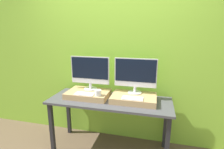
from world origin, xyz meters
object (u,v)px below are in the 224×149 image
(monitor_left, at_px, (90,72))
(keyboard_right, at_px, (133,98))
(keyboard_left, at_px, (85,94))
(mug, at_px, (98,93))
(monitor_right, at_px, (135,74))

(monitor_left, xyz_separation_m, keyboard_right, (0.64, -0.22, -0.25))
(keyboard_left, relative_size, mug, 3.09)
(monitor_right, bearing_deg, monitor_left, 180.00)
(monitor_left, bearing_deg, monitor_right, 0.00)
(keyboard_left, distance_m, mug, 0.19)
(monitor_left, xyz_separation_m, monitor_right, (0.64, 0.00, 0.00))
(monitor_left, height_order, keyboard_left, monitor_left)
(keyboard_left, height_order, monitor_right, monitor_right)
(keyboard_left, xyz_separation_m, mug, (0.19, 0.00, 0.03))
(mug, relative_size, monitor_right, 0.15)
(monitor_right, xyz_separation_m, keyboard_right, (-0.00, -0.22, -0.25))
(mug, xyz_separation_m, monitor_right, (0.45, 0.22, 0.22))
(keyboard_right, bearing_deg, keyboard_left, 180.00)
(mug, height_order, keyboard_right, mug)
(mug, bearing_deg, keyboard_left, -180.00)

